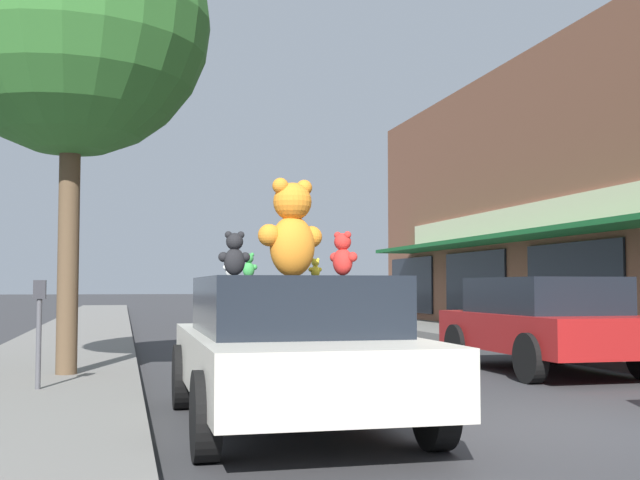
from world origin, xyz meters
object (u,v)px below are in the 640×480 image
at_px(teddy_bear_white, 230,266).
at_px(parking_meter, 39,319).
at_px(plush_art_car, 291,345).
at_px(teddy_bear_red, 343,254).
at_px(teddy_bear_green, 249,266).
at_px(teddy_bear_giant, 292,230).
at_px(parked_car_far_center, 544,321).
at_px(teddy_bear_black, 234,254).
at_px(street_tree, 72,20).
at_px(teddy_bear_yellow, 315,268).

distance_m(teddy_bear_white, parking_meter, 2.51).
height_order(plush_art_car, teddy_bear_red, teddy_bear_red).
distance_m(teddy_bear_green, teddy_bear_red, 1.82).
distance_m(teddy_bear_giant, parked_car_far_center, 6.20).
xyz_separation_m(teddy_bear_black, street_tree, (-1.66, 4.69, 3.44)).
bearing_deg(teddy_bear_yellow, parked_car_far_center, -155.05).
xyz_separation_m(plush_art_car, teddy_bear_white, (-0.48, 0.93, 0.80)).
xyz_separation_m(teddy_bear_red, parking_meter, (-2.78, 3.32, -0.66)).
bearing_deg(plush_art_car, parking_meter, 139.52).
height_order(street_tree, parking_meter, street_tree).
bearing_deg(parked_car_far_center, teddy_bear_yellow, -145.30).
distance_m(teddy_bear_giant, teddy_bear_white, 1.02).
bearing_deg(teddy_bear_black, parking_meter, -58.97).
xyz_separation_m(teddy_bear_green, street_tree, (-2.02, 3.17, 3.50)).
height_order(teddy_bear_black, teddy_bear_green, teddy_bear_black).
relative_size(plush_art_car, parked_car_far_center, 1.11).
height_order(teddy_bear_green, teddy_bear_yellow, teddy_bear_green).
bearing_deg(teddy_bear_giant, teddy_bear_red, 79.75).
bearing_deg(teddy_bear_giant, teddy_bear_yellow, -141.46).
bearing_deg(plush_art_car, teddy_bear_black, -126.77).
distance_m(teddy_bear_black, teddy_bear_green, 1.56).
height_order(plush_art_car, teddy_bear_giant, teddy_bear_giant).
bearing_deg(parking_meter, teddy_bear_black, -58.86).
relative_size(parked_car_far_center, street_tree, 0.59).
height_order(plush_art_car, street_tree, street_tree).
bearing_deg(teddy_bear_yellow, teddy_bear_black, 46.02).
bearing_deg(teddy_bear_white, teddy_bear_black, 41.71).
xyz_separation_m(teddy_bear_white, teddy_bear_red, (0.70, -2.04, 0.05)).
distance_m(teddy_bear_red, parked_car_far_center, 6.83).
xyz_separation_m(teddy_bear_green, parked_car_far_center, (5.21, 3.19, -0.77)).
bearing_deg(teddy_bear_red, street_tree, -11.21).
bearing_deg(teddy_bear_green, teddy_bear_white, -64.02).
relative_size(teddy_bear_white, parking_meter, 0.21).
bearing_deg(street_tree, parking_meter, -97.61).
height_order(teddy_bear_black, parked_car_far_center, teddy_bear_black).
xyz_separation_m(teddy_bear_giant, street_tree, (-2.38, 3.68, 3.15)).
distance_m(plush_art_car, teddy_bear_yellow, 1.14).
bearing_deg(parked_car_far_center, plush_art_car, -142.03).
bearing_deg(teddy_bear_black, teddy_bear_giant, -125.37).
bearing_deg(teddy_bear_giant, parked_car_far_center, -161.68).
relative_size(plush_art_car, teddy_bear_yellow, 21.00).
height_order(plush_art_car, teddy_bear_black, teddy_bear_black).
relative_size(teddy_bear_white, street_tree, 0.04).
height_order(teddy_bear_black, teddy_bear_red, teddy_bear_black).
distance_m(teddy_bear_yellow, parking_meter, 3.38).
xyz_separation_m(teddy_bear_black, parking_meter, (-1.87, 3.10, -0.66)).
bearing_deg(teddy_bear_green, parked_car_far_center, -150.00).
bearing_deg(parked_car_far_center, teddy_bear_red, -133.43).
bearing_deg(teddy_bear_black, plush_art_car, -127.31).
relative_size(teddy_bear_red, parking_meter, 0.30).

